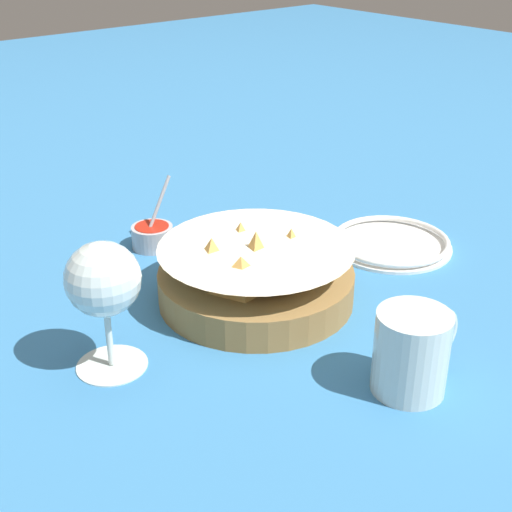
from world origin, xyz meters
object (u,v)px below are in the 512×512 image
sauce_cup (152,235)px  wine_glass (104,285)px  food_basket (255,275)px  beer_mug (412,355)px  side_plate (388,241)px

sauce_cup → wine_glass: (-0.19, -0.22, 0.08)m
food_basket → beer_mug: size_ratio=2.18×
wine_glass → side_plate: wine_glass is taller
sauce_cup → side_plate: sauce_cup is taller
sauce_cup → side_plate: 0.34m
beer_mug → side_plate: size_ratio=0.64×
beer_mug → side_plate: (0.24, 0.24, -0.03)m
food_basket → wine_glass: bearing=-176.3°
beer_mug → side_plate: bearing=44.0°
beer_mug → sauce_cup: bearing=92.6°
food_basket → side_plate: 0.25m
sauce_cup → side_plate: (0.26, -0.22, -0.01)m
sauce_cup → side_plate: bearing=-39.5°
side_plate → sauce_cup: bearing=140.5°
food_basket → beer_mug: (0.00, -0.24, 0.01)m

